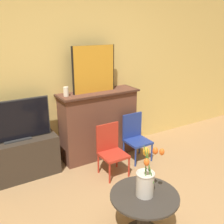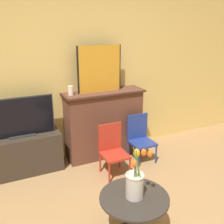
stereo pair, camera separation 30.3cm
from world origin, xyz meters
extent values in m
cube|color=#E0BC66|center=(0.00, 2.13, 1.35)|extent=(8.00, 0.06, 2.70)
cube|color=brown|center=(0.25, 1.92, 0.50)|extent=(1.12, 0.36, 0.99)
cube|color=#43271C|center=(0.25, 1.91, 0.98)|extent=(1.18, 0.40, 0.02)
cube|color=black|center=(0.20, 1.93, 1.31)|extent=(0.64, 0.02, 0.64)
cube|color=orange|center=(0.20, 1.92, 1.31)|extent=(0.60, 0.02, 0.64)
cylinder|color=silver|center=(-0.23, 1.92, 1.06)|extent=(0.07, 0.07, 0.12)
cube|color=#382D23|center=(-0.91, 1.90, 0.26)|extent=(0.96, 0.35, 0.53)
cube|color=#2D2D2D|center=(-0.91, 1.90, 0.53)|extent=(0.33, 0.12, 0.01)
cube|color=#2D2D2D|center=(-0.91, 1.91, 0.78)|extent=(0.85, 0.02, 0.52)
cube|color=black|center=(-0.91, 1.90, 0.78)|extent=(0.82, 0.02, 0.49)
cylinder|color=#B22D1E|center=(-0.01, 1.18, 0.14)|extent=(0.02, 0.02, 0.27)
cylinder|color=#B22D1E|center=(0.28, 1.18, 0.14)|extent=(0.02, 0.02, 0.27)
cylinder|color=#B22D1E|center=(-0.01, 1.47, 0.14)|extent=(0.02, 0.02, 0.27)
cylinder|color=#B22D1E|center=(0.28, 1.47, 0.14)|extent=(0.02, 0.02, 0.27)
cube|color=#B22D1E|center=(0.14, 1.32, 0.29)|extent=(0.33, 0.33, 0.03)
cube|color=#B22D1E|center=(0.14, 1.47, 0.49)|extent=(0.33, 0.02, 0.37)
cylinder|color=navy|center=(0.51, 1.34, 0.14)|extent=(0.02, 0.02, 0.27)
cylinder|color=navy|center=(0.80, 1.34, 0.14)|extent=(0.02, 0.02, 0.27)
cylinder|color=navy|center=(0.51, 1.63, 0.14)|extent=(0.02, 0.02, 0.27)
cylinder|color=navy|center=(0.80, 1.63, 0.14)|extent=(0.02, 0.02, 0.27)
cube|color=navy|center=(0.66, 1.49, 0.29)|extent=(0.33, 0.33, 0.03)
cube|color=navy|center=(0.66, 1.64, 0.49)|extent=(0.33, 0.02, 0.37)
cylinder|color=#332D28|center=(-0.18, 0.29, 0.21)|extent=(0.11, 0.11, 0.42)
cylinder|color=#332D28|center=(-0.18, 0.29, 0.43)|extent=(0.63, 0.63, 0.02)
cylinder|color=beige|center=(-0.18, 0.29, 0.55)|extent=(0.16, 0.16, 0.22)
torus|color=beige|center=(-0.18, 0.29, 0.66)|extent=(0.17, 0.17, 0.02)
cylinder|color=#477A2D|center=(-0.16, 0.26, 0.74)|extent=(0.03, 0.05, 0.32)
ellipsoid|color=orange|center=(-0.14, 0.22, 0.90)|extent=(0.05, 0.05, 0.07)
cylinder|color=#477A2D|center=(-0.17, 0.26, 0.76)|extent=(0.05, 0.11, 0.33)
ellipsoid|color=orange|center=(-0.12, 0.16, 0.91)|extent=(0.04, 0.04, 0.06)
cylinder|color=#477A2D|center=(-0.19, 0.27, 0.70)|extent=(0.04, 0.06, 0.24)
ellipsoid|color=orange|center=(-0.23, 0.22, 0.82)|extent=(0.05, 0.05, 0.07)
cylinder|color=#477A2D|center=(-0.16, 0.31, 0.71)|extent=(0.04, 0.05, 0.25)
ellipsoid|color=orange|center=(-0.13, 0.35, 0.83)|extent=(0.06, 0.06, 0.08)
camera|label=1|loc=(-1.47, -1.26, 1.90)|focal=42.00mm
camera|label=2|loc=(-1.21, -1.41, 1.90)|focal=42.00mm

